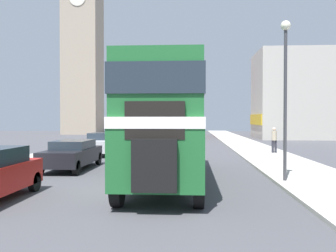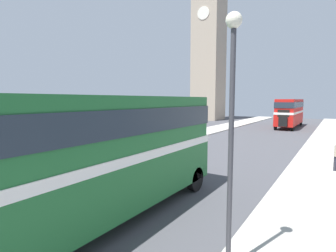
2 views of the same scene
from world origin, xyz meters
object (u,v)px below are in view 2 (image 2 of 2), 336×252
at_px(bus_distant, 290,111).
at_px(car_parked_mid, 87,163).
at_px(car_parked_far, 158,144).
at_px(double_decker_bus, 107,148).
at_px(street_lamp, 232,106).
at_px(church_tower, 209,24).

xyz_separation_m(bus_distant, car_parked_mid, (-5.12, -33.08, -1.76)).
height_order(car_parked_mid, car_parked_far, car_parked_far).
bearing_deg(double_decker_bus, car_parked_far, 116.46).
distance_m(double_decker_bus, street_lamp, 4.59).
xyz_separation_m(car_parked_mid, car_parked_far, (-0.17, 6.83, 0.04)).
relative_size(double_decker_bus, car_parked_mid, 2.29).
height_order(double_decker_bus, church_tower, church_tower).
relative_size(double_decker_bus, bus_distant, 0.96).
bearing_deg(bus_distant, car_parked_far, -101.40).
relative_size(car_parked_mid, church_tower, 0.12).
height_order(bus_distant, street_lamp, street_lamp).
xyz_separation_m(street_lamp, church_tower, (-20.55, 44.12, 15.13)).
height_order(street_lamp, church_tower, church_tower).
bearing_deg(bus_distant, car_parked_mid, -98.80).
xyz_separation_m(double_decker_bus, car_parked_mid, (-4.75, 3.07, -1.79)).
bearing_deg(car_parked_far, street_lamp, -47.93).
relative_size(bus_distant, church_tower, 0.30).
bearing_deg(bus_distant, street_lamp, -83.80).
bearing_deg(bus_distant, church_tower, 155.40).
distance_m(double_decker_bus, church_tower, 49.52).
bearing_deg(car_parked_far, double_decker_bus, -63.54).
bearing_deg(double_decker_bus, street_lamp, -4.81).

